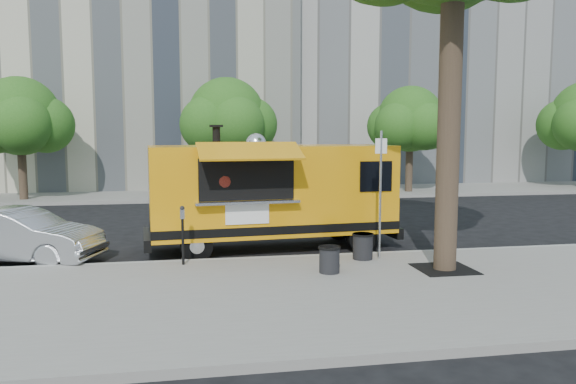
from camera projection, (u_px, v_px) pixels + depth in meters
The scene contains 15 objects.
ground at pixel (302, 253), 14.50m from camera, with size 120.00×120.00×0.00m, color black.
sidewalk at pixel (344, 294), 10.57m from camera, with size 60.00×6.00×0.15m, color gray.
curb at pixel (309, 258), 13.58m from camera, with size 60.00×0.14×0.16m, color #999993.
far_sidewalk at pixel (247, 193), 27.70m from camera, with size 60.00×5.00×0.15m, color gray.
building_mid at pixel (407, 30), 38.03m from camera, with size 20.00×14.00×20.00m, color #A19D97.
tree_well at pixel (444, 269), 12.20m from camera, with size 1.20×1.20×0.02m, color black.
far_tree_a at pixel (20, 116), 24.36m from camera, with size 3.42×3.42×5.36m.
far_tree_b at pixel (227, 116), 26.33m from camera, with size 3.60×3.60×5.50m.
far_tree_c at pixel (410, 119), 27.64m from camera, with size 3.24×3.24×5.21m.
sign_post at pixel (380, 187), 13.05m from camera, with size 0.28×0.06×3.00m.
parking_meter at pixel (183, 228), 12.54m from camera, with size 0.11×0.11×1.33m.
food_truck at pixel (271, 192), 14.76m from camera, with size 6.79×3.45×3.28m.
sedan at pixel (19, 236), 13.41m from camera, with size 1.38×3.95×1.30m, color #AFB0B7.
trash_bin_left at pixel (363, 245), 13.15m from camera, with size 0.50×0.50×0.61m.
trash_bin_right at pixel (329, 259), 11.87m from camera, with size 0.47×0.47×0.56m.
Camera 1 is at (-2.87, -13.95, 3.14)m, focal length 35.00 mm.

